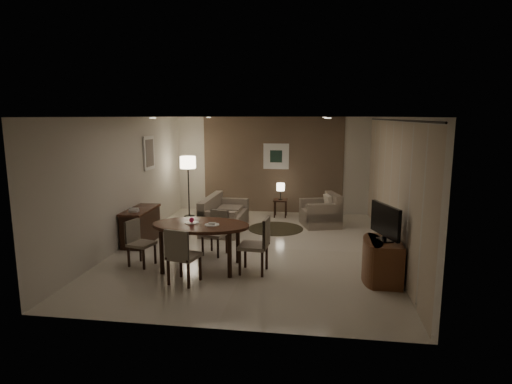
% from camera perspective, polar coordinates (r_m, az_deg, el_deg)
% --- Properties ---
extents(room_shell, '(5.50, 7.00, 2.70)m').
position_cam_1_polar(room_shell, '(9.10, 0.18, 1.46)').
color(room_shell, beige).
rests_on(room_shell, ground).
extents(taupe_accent, '(3.96, 0.03, 2.70)m').
position_cam_1_polar(taupe_accent, '(12.13, 2.23, 3.62)').
color(taupe_accent, brown).
rests_on(taupe_accent, wall_back).
extents(curtain_wall, '(0.08, 6.70, 2.58)m').
position_cam_1_polar(curtain_wall, '(8.74, 17.48, 0.43)').
color(curtain_wall, '#C2B397').
rests_on(curtain_wall, wall_right).
extents(curtain_rod, '(0.03, 6.80, 0.03)m').
position_cam_1_polar(curtain_rod, '(8.62, 17.94, 9.11)').
color(curtain_rod, black).
rests_on(curtain_rod, wall_right).
extents(art_back_frame, '(0.72, 0.03, 0.72)m').
position_cam_1_polar(art_back_frame, '(12.07, 2.70, 4.78)').
color(art_back_frame, silver).
rests_on(art_back_frame, wall_back).
extents(art_back_canvas, '(0.34, 0.01, 0.34)m').
position_cam_1_polar(art_back_canvas, '(12.06, 2.69, 4.77)').
color(art_back_canvas, '#192D22').
rests_on(art_back_canvas, wall_back).
extents(art_left_frame, '(0.03, 0.60, 0.80)m').
position_cam_1_polar(art_left_frame, '(10.53, -14.07, 5.07)').
color(art_left_frame, silver).
rests_on(art_left_frame, wall_left).
extents(art_left_canvas, '(0.01, 0.46, 0.64)m').
position_cam_1_polar(art_left_canvas, '(10.52, -13.99, 5.07)').
color(art_left_canvas, gray).
rests_on(art_left_canvas, wall_left).
extents(downlight_nl, '(0.10, 0.10, 0.01)m').
position_cam_1_polar(downlight_nl, '(7.22, -13.59, 9.57)').
color(downlight_nl, white).
rests_on(downlight_nl, ceiling).
extents(downlight_nr, '(0.10, 0.10, 0.01)m').
position_cam_1_polar(downlight_nr, '(6.71, 9.56, 9.70)').
color(downlight_nr, white).
rests_on(downlight_nr, ceiling).
extents(downlight_fl, '(0.10, 0.10, 0.01)m').
position_cam_1_polar(downlight_fl, '(10.64, -6.33, 9.86)').
color(downlight_fl, white).
rests_on(downlight_fl, ceiling).
extents(downlight_fr, '(0.10, 0.10, 0.01)m').
position_cam_1_polar(downlight_fr, '(10.31, 9.15, 9.79)').
color(downlight_fr, white).
rests_on(downlight_fr, ceiling).
extents(console_desk, '(0.48, 1.20, 0.75)m').
position_cam_1_polar(console_desk, '(9.59, -15.12, -4.40)').
color(console_desk, '#4A2518').
rests_on(console_desk, floor).
extents(telephone, '(0.20, 0.14, 0.09)m').
position_cam_1_polar(telephone, '(9.22, -15.97, -2.29)').
color(telephone, white).
rests_on(telephone, console_desk).
extents(tv_cabinet, '(0.48, 0.90, 0.70)m').
position_cam_1_polar(tv_cabinet, '(7.48, 16.75, -8.78)').
color(tv_cabinet, brown).
rests_on(tv_cabinet, floor).
extents(flat_tv, '(0.36, 0.85, 0.60)m').
position_cam_1_polar(flat_tv, '(7.29, 16.86, -3.79)').
color(flat_tv, black).
rests_on(flat_tv, tv_cabinet).
extents(dining_table, '(1.75, 1.09, 0.82)m').
position_cam_1_polar(dining_table, '(7.81, -7.32, -7.18)').
color(dining_table, '#4A2518').
rests_on(dining_table, floor).
extents(chair_near, '(0.55, 0.55, 0.94)m').
position_cam_1_polar(chair_near, '(7.16, -9.56, -8.32)').
color(chair_near, gray).
rests_on(chair_near, floor).
extents(chair_far, '(0.52, 0.52, 0.86)m').
position_cam_1_polar(chair_far, '(8.52, -5.55, -5.51)').
color(chair_far, gray).
rests_on(chair_far, floor).
extents(chair_left, '(0.50, 0.50, 0.84)m').
position_cam_1_polar(chair_left, '(8.15, -15.02, -6.62)').
color(chair_left, gray).
rests_on(chair_left, floor).
extents(chair_right, '(0.51, 0.51, 0.99)m').
position_cam_1_polar(chair_right, '(7.52, -0.34, -7.10)').
color(chair_right, gray).
rests_on(chair_right, floor).
extents(plate_a, '(0.26, 0.26, 0.02)m').
position_cam_1_polar(plate_a, '(7.79, -8.57, -4.06)').
color(plate_a, white).
rests_on(plate_a, dining_table).
extents(plate_b, '(0.26, 0.26, 0.02)m').
position_cam_1_polar(plate_b, '(7.59, -5.89, -4.37)').
color(plate_b, white).
rests_on(plate_b, dining_table).
extents(fruit_apple, '(0.09, 0.09, 0.09)m').
position_cam_1_polar(fruit_apple, '(7.78, -8.58, -3.68)').
color(fruit_apple, '#C61642').
rests_on(fruit_apple, plate_a).
extents(napkin, '(0.12, 0.08, 0.03)m').
position_cam_1_polar(napkin, '(7.59, -5.89, -4.21)').
color(napkin, white).
rests_on(napkin, plate_b).
extents(round_rug, '(1.34, 1.34, 0.01)m').
position_cam_1_polar(round_rug, '(10.49, 2.64, -4.88)').
color(round_rug, '#3F3623').
rests_on(round_rug, floor).
extents(sofa, '(1.74, 0.90, 0.81)m').
position_cam_1_polar(sofa, '(10.30, -4.20, -2.89)').
color(sofa, gray).
rests_on(sofa, floor).
extents(armchair, '(1.09, 1.12, 0.81)m').
position_cam_1_polar(armchair, '(10.81, 8.57, -2.38)').
color(armchair, gray).
rests_on(armchair, floor).
extents(side_table, '(0.37, 0.37, 0.48)m').
position_cam_1_polar(side_table, '(11.70, 3.27, -2.16)').
color(side_table, black).
rests_on(side_table, floor).
extents(table_lamp, '(0.22, 0.22, 0.50)m').
position_cam_1_polar(table_lamp, '(11.61, 3.30, 0.20)').
color(table_lamp, '#FFEAC1').
rests_on(table_lamp, side_table).
extents(floor_lamp, '(0.42, 0.42, 1.66)m').
position_cam_1_polar(floor_lamp, '(11.70, -8.98, 0.68)').
color(floor_lamp, '#FFE5B7').
rests_on(floor_lamp, floor).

